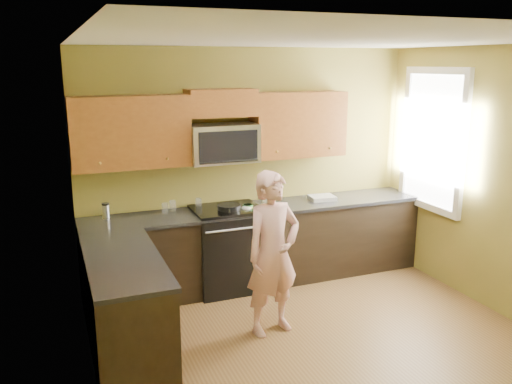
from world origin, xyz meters
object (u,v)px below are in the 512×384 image
stove (228,248)px  microwave (223,162)px  butter_tub (248,210)px  travel_mug (106,218)px  frying_pan (229,210)px  woman (273,254)px

stove → microwave: 0.98m
microwave → butter_tub: bearing=-40.5°
stove → travel_mug: 1.38m
stove → frying_pan: size_ratio=2.13×
butter_tub → woman: bearing=-98.1°
microwave → travel_mug: 1.39m
frying_pan → butter_tub: frying_pan is taller
microwave → travel_mug: bearing=177.7°
stove → frying_pan: 0.48m
stove → travel_mug: (-1.29, 0.18, 0.45)m
woman → travel_mug: 1.89m
microwave → woman: 1.42m
stove → travel_mug: bearing=172.2°
stove → woman: woman is taller
stove → microwave: microwave is taller
microwave → frying_pan: bearing=-90.0°
woman → frying_pan: woman is taller
butter_tub → travel_mug: travel_mug is taller
frying_pan → butter_tub: 0.23m
woman → microwave: bearing=82.4°
travel_mug → microwave: bearing=-2.3°
frying_pan → butter_tub: (0.22, 0.00, -0.03)m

